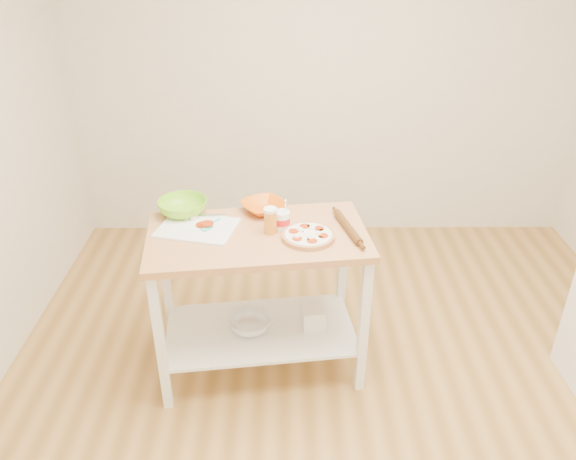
# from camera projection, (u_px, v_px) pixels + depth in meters

# --- Properties ---
(room_shell) EXTENTS (4.04, 4.54, 2.74)m
(room_shell) POSITION_uv_depth(u_px,v_px,m) (368.00, 202.00, 2.28)
(room_shell) COLOR #B28142
(room_shell) RESTS_ON ground
(prep_island) EXTENTS (1.23, 0.77, 0.90)m
(prep_island) POSITION_uv_depth(u_px,v_px,m) (259.00, 273.00, 3.09)
(prep_island) COLOR tan
(prep_island) RESTS_ON ground
(pizza) EXTENTS (0.28, 0.28, 0.04)m
(pizza) POSITION_uv_depth(u_px,v_px,m) (308.00, 235.00, 2.92)
(pizza) COLOR tan
(pizza) RESTS_ON prep_island
(cutting_board) EXTENTS (0.46, 0.39, 0.04)m
(cutting_board) POSITION_uv_depth(u_px,v_px,m) (197.00, 227.00, 3.02)
(cutting_board) COLOR white
(cutting_board) RESTS_ON prep_island
(spatula) EXTENTS (0.09, 0.15, 0.01)m
(spatula) POSITION_uv_depth(u_px,v_px,m) (210.00, 225.00, 3.02)
(spatula) COLOR #3ACAB7
(spatula) RESTS_ON cutting_board
(knife) EXTENTS (0.27, 0.05, 0.01)m
(knife) POSITION_uv_depth(u_px,v_px,m) (194.00, 216.00, 3.10)
(knife) COLOR silver
(knife) RESTS_ON cutting_board
(orange_bowl) EXTENTS (0.32, 0.32, 0.06)m
(orange_bowl) POSITION_uv_depth(u_px,v_px,m) (264.00, 207.00, 3.18)
(orange_bowl) COLOR #DD610B
(orange_bowl) RESTS_ON prep_island
(green_bowl) EXTENTS (0.30, 0.30, 0.09)m
(green_bowl) POSITION_uv_depth(u_px,v_px,m) (183.00, 207.00, 3.14)
(green_bowl) COLOR #7BCA20
(green_bowl) RESTS_ON prep_island
(beer_pint) EXTENTS (0.07, 0.07, 0.14)m
(beer_pint) POSITION_uv_depth(u_px,v_px,m) (270.00, 220.00, 2.94)
(beer_pint) COLOR orange
(beer_pint) RESTS_ON prep_island
(yogurt_tub) EXTENTS (0.09, 0.09, 0.18)m
(yogurt_tub) POSITION_uv_depth(u_px,v_px,m) (282.00, 220.00, 2.99)
(yogurt_tub) COLOR white
(yogurt_tub) RESTS_ON prep_island
(rolling_pin) EXTENTS (0.13, 0.35, 0.04)m
(rolling_pin) POSITION_uv_depth(u_px,v_px,m) (348.00, 227.00, 2.99)
(rolling_pin) COLOR #593514
(rolling_pin) RESTS_ON prep_island
(shelf_glass_bowl) EXTENTS (0.32, 0.32, 0.07)m
(shelf_glass_bowl) POSITION_uv_depth(u_px,v_px,m) (250.00, 324.00, 3.25)
(shelf_glass_bowl) COLOR silver
(shelf_glass_bowl) RESTS_ON prep_island
(shelf_bin) EXTENTS (0.14, 0.14, 0.13)m
(shelf_bin) POSITION_uv_depth(u_px,v_px,m) (313.00, 317.00, 3.27)
(shelf_bin) COLOR white
(shelf_bin) RESTS_ON prep_island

